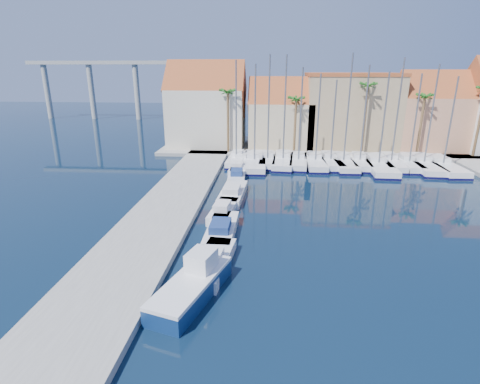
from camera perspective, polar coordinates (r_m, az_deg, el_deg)
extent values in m
plane|color=black|center=(19.05, 2.25, -23.38)|extent=(260.00, 260.00, 0.00)
cube|color=gray|center=(31.82, -13.05, -5.14)|extent=(6.00, 77.00, 0.50)
cube|color=gray|center=(64.15, 13.29, 6.70)|extent=(54.00, 16.00, 0.50)
cube|color=navy|center=(22.50, -7.40, -14.60)|extent=(4.05, 6.99, 1.00)
cube|color=white|center=(22.17, -7.47, -13.28)|extent=(4.05, 6.99, 0.22)
cube|color=white|center=(22.87, -5.90, -10.40)|extent=(1.89, 2.11, 1.22)
cube|color=white|center=(25.34, -4.14, -10.69)|extent=(2.58, 6.35, 0.80)
cube|color=white|center=(24.48, -4.55, -9.94)|extent=(1.59, 2.29, 0.60)
cube|color=white|center=(29.94, -2.82, -5.88)|extent=(2.19, 6.64, 0.80)
cube|color=navy|center=(29.05, -3.03, -5.16)|extent=(1.51, 2.33, 0.60)
cube|color=white|center=(33.88, -2.52, -2.91)|extent=(2.35, 5.85, 0.80)
cube|color=white|center=(33.11, -2.75, -2.14)|extent=(1.46, 2.11, 0.60)
cube|color=white|center=(38.53, -1.11, -0.23)|extent=(2.59, 7.16, 0.80)
cube|color=white|center=(37.65, -1.28, 0.44)|extent=(1.70, 2.54, 0.60)
cube|color=white|center=(44.70, -0.46, 2.41)|extent=(2.11, 6.04, 0.80)
cube|color=navy|center=(43.93, -0.51, 3.07)|extent=(1.41, 2.14, 0.60)
cube|color=white|center=(48.09, -0.21, 3.56)|extent=(2.24, 5.66, 0.80)
cube|color=white|center=(47.39, -0.33, 4.21)|extent=(1.40, 2.03, 0.60)
cube|color=white|center=(53.01, 0.06, 4.96)|extent=(2.73, 6.94, 0.80)
cube|color=white|center=(52.19, 0.06, 5.54)|extent=(1.71, 2.49, 0.60)
cube|color=white|center=(52.45, -0.50, 4.93)|extent=(2.46, 8.26, 1.00)
cube|color=#0D0B3A|center=(52.53, -0.50, 4.59)|extent=(2.52, 8.32, 0.28)
cube|color=white|center=(53.06, -0.39, 5.97)|extent=(1.59, 2.51, 0.60)
cylinder|color=slate|center=(50.89, -0.59, 12.33)|extent=(0.20, 0.20, 12.68)
cube|color=white|center=(51.36, 2.23, 4.63)|extent=(3.14, 11.55, 1.00)
cube|color=#0D0B3A|center=(51.44, 2.23, 4.28)|extent=(3.21, 11.61, 0.28)
cube|color=white|center=(52.30, 2.29, 5.78)|extent=(2.14, 3.48, 0.60)
cylinder|color=slate|center=(49.64, 2.31, 11.89)|extent=(0.20, 0.20, 12.19)
cube|color=white|center=(52.03, 4.23, 4.77)|extent=(2.31, 8.06, 1.00)
cube|color=#0D0B3A|center=(52.11, 4.23, 4.43)|extent=(2.37, 8.12, 0.28)
cube|color=white|center=(52.63, 4.29, 5.82)|extent=(1.52, 2.44, 0.60)
cylinder|color=slate|center=(50.44, 4.41, 12.63)|extent=(0.20, 0.20, 13.38)
cube|color=white|center=(52.13, 6.58, 4.73)|extent=(3.25, 10.01, 1.00)
cube|color=#0D0B3A|center=(52.21, 6.57, 4.38)|extent=(3.31, 10.07, 0.28)
cube|color=white|center=(52.91, 6.66, 5.81)|extent=(2.00, 3.07, 0.60)
cylinder|color=slate|center=(50.45, 6.85, 12.52)|extent=(0.20, 0.20, 13.32)
cube|color=white|center=(51.85, 8.89, 4.55)|extent=(2.90, 8.59, 1.00)
cube|color=#0D0B3A|center=(51.92, 8.87, 4.21)|extent=(2.96, 8.66, 0.28)
cube|color=white|center=(52.49, 8.95, 5.61)|extent=(1.74, 2.65, 0.60)
cylinder|color=slate|center=(50.31, 9.24, 11.54)|extent=(0.20, 0.20, 11.82)
cube|color=white|center=(52.06, 11.34, 4.47)|extent=(2.49, 9.24, 1.00)
cube|color=#0D0B3A|center=(52.14, 11.31, 4.13)|extent=(2.55, 9.30, 0.28)
cube|color=white|center=(52.77, 11.28, 5.55)|extent=(1.70, 2.78, 0.60)
cylinder|color=slate|center=(50.54, 11.83, 10.98)|extent=(0.20, 0.20, 11.05)
cube|color=white|center=(52.85, 13.52, 4.52)|extent=(3.05, 9.20, 1.00)
cube|color=#0D0B3A|center=(52.92, 13.49, 4.18)|extent=(3.11, 9.27, 0.28)
cube|color=white|center=(53.53, 13.37, 5.58)|extent=(1.85, 2.83, 0.60)
cylinder|color=slate|center=(51.40, 14.10, 10.51)|extent=(0.20, 0.20, 10.28)
cube|color=white|center=(52.64, 15.35, 4.32)|extent=(2.87, 9.89, 1.00)
cube|color=#0D0B3A|center=(52.71, 15.32, 3.98)|extent=(2.93, 9.95, 0.28)
cube|color=white|center=(53.39, 15.21, 5.41)|extent=(1.88, 3.00, 0.60)
cylinder|color=slate|center=(50.97, 16.16, 12.10)|extent=(0.20, 0.20, 13.48)
cube|color=white|center=(53.50, 17.70, 4.32)|extent=(2.75, 8.81, 1.00)
cube|color=#0D0B3A|center=(53.57, 17.66, 3.99)|extent=(2.81, 8.87, 0.28)
cube|color=white|center=(54.16, 17.64, 5.36)|extent=(1.73, 2.69, 0.60)
cylinder|color=slate|center=(51.97, 18.47, 11.21)|extent=(0.20, 0.20, 12.08)
cube|color=white|center=(52.76, 20.20, 3.87)|extent=(3.41, 11.62, 1.00)
cube|color=#0D0B3A|center=(52.84, 20.17, 3.53)|extent=(3.47, 11.68, 0.28)
cube|color=white|center=(53.68, 20.03, 5.00)|extent=(2.22, 3.53, 0.60)
cylinder|color=slate|center=(51.14, 21.11, 10.38)|extent=(0.20, 0.20, 11.29)
cube|color=white|center=(54.62, 21.91, 4.14)|extent=(2.81, 9.14, 1.00)
cube|color=#0D0B3A|center=(54.69, 21.87, 3.81)|extent=(2.88, 9.21, 0.28)
cube|color=white|center=(55.30, 21.79, 5.17)|extent=(1.78, 2.79, 0.60)
cylinder|color=slate|center=(53.07, 22.92, 11.32)|extent=(0.20, 0.20, 12.94)
cube|color=white|center=(54.85, 24.21, 3.90)|extent=(2.15, 8.25, 1.00)
cube|color=#0D0B3A|center=(54.92, 24.17, 3.58)|extent=(2.21, 8.31, 0.28)
cube|color=white|center=(55.44, 24.05, 4.91)|extent=(1.50, 2.48, 0.60)
cylinder|color=slate|center=(53.45, 25.20, 10.05)|extent=(0.20, 0.20, 11.08)
cube|color=white|center=(55.46, 26.02, 3.79)|extent=(3.29, 11.16, 1.00)
cube|color=#0D0B3A|center=(55.53, 25.97, 3.48)|extent=(3.35, 11.23, 0.28)
cube|color=white|center=(56.31, 25.79, 4.86)|extent=(2.14, 3.39, 0.60)
cylinder|color=slate|center=(53.88, 27.18, 10.42)|extent=(0.20, 0.20, 12.17)
cube|color=white|center=(55.78, 28.29, 3.53)|extent=(3.14, 10.76, 1.00)
cube|color=#0D0B3A|center=(55.85, 28.24, 3.21)|extent=(3.20, 10.82, 0.28)
cube|color=white|center=(56.55, 27.97, 4.59)|extent=(2.05, 3.26, 0.60)
cylinder|color=slate|center=(54.32, 29.46, 9.38)|extent=(0.20, 0.20, 10.77)
cube|color=beige|center=(62.58, -5.02, 11.24)|extent=(12.00, 9.00, 9.00)
cube|color=brown|center=(62.19, -5.14, 15.36)|extent=(12.30, 9.00, 9.00)
cube|color=#C1B288|center=(61.84, 6.22, 10.18)|extent=(10.00, 8.00, 7.00)
cube|color=brown|center=(61.45, 6.33, 13.41)|extent=(10.30, 8.00, 8.00)
cube|color=tan|center=(63.81, 16.39, 11.63)|extent=(14.00, 10.00, 11.00)
cube|color=brown|center=(63.46, 16.87, 16.77)|extent=(14.20, 10.20, 0.50)
cube|color=tan|center=(66.44, 26.75, 9.36)|extent=(10.00, 8.00, 8.00)
cube|color=brown|center=(66.07, 27.26, 12.77)|extent=(10.30, 8.00, 8.00)
cylinder|color=brown|center=(57.11, -1.84, 10.62)|extent=(0.36, 0.36, 9.00)
sphere|color=#215F1B|center=(56.68, -1.88, 14.98)|extent=(2.60, 2.60, 2.60)
cylinder|color=brown|center=(56.91, 8.38, 9.90)|extent=(0.36, 0.36, 8.00)
sphere|color=#215F1B|center=(56.49, 8.56, 13.77)|extent=(2.60, 2.60, 2.60)
cylinder|color=brown|center=(58.26, 18.45, 10.36)|extent=(0.36, 0.36, 10.00)
sphere|color=#215F1B|center=(57.86, 18.94, 15.11)|extent=(2.60, 2.60, 2.60)
cylinder|color=brown|center=(60.71, 25.81, 9.05)|extent=(0.36, 0.36, 8.50)
sphere|color=#215F1B|center=(60.31, 26.36, 12.88)|extent=(2.60, 2.60, 2.60)
cylinder|color=brown|center=(63.92, 32.65, 8.84)|extent=(0.36, 0.36, 9.50)
cube|color=#9E9E99|center=(103.64, -17.97, 18.25)|extent=(48.00, 2.20, 0.90)
cylinder|color=#9E9E99|center=(112.74, -27.31, 13.51)|extent=(1.40, 1.40, 14.00)
cylinder|color=#9E9E99|center=(107.01, -21.67, 14.07)|extent=(1.40, 1.40, 14.00)
cylinder|color=#9E9E99|center=(102.37, -15.44, 14.55)|extent=(1.40, 1.40, 14.00)
cylinder|color=#9E9E99|center=(98.97, -8.67, 14.87)|extent=(1.40, 1.40, 14.00)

